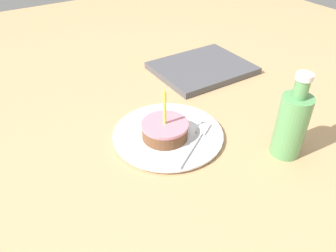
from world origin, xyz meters
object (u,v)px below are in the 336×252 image
Objects in this scene: fork at (196,140)px; bottle at (292,124)px; cake_slice at (165,130)px; marble_board at (202,68)px; plate at (168,134)px.

bottle is at bearing 140.89° from fork.
cake_slice is 0.07m from fork.
cake_slice is at bearing 39.57° from marble_board.
plate is 0.90× the size of marble_board.
bottle is at bearing 135.45° from plate.
marble_board reaches higher than plate.
plate is at bearing -59.97° from fork.
marble_board is at bearing -129.49° from fork.
marble_board is (-0.24, -0.29, -0.00)m from fork.
bottle reaches higher than marble_board.
plate is at bearing -147.47° from cake_slice.
cake_slice is 0.27m from bottle.
marble_board is at bearing -101.72° from bottle.
fork is (-0.04, 0.06, 0.01)m from plate.
fork is at bearing -39.11° from bottle.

